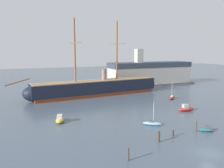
{
  "coord_description": "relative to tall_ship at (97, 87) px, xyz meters",
  "views": [
    {
      "loc": [
        -28.52,
        -25.49,
        16.74
      ],
      "look_at": [
        -0.63,
        38.48,
        6.3
      ],
      "focal_mm": 35.93,
      "sensor_mm": 36.0,
      "label": 1
    }
  ],
  "objects": [
    {
      "name": "dockside_warehouse_right",
      "position": [
        33.04,
        14.75,
        2.59
      ],
      "size": [
        45.86,
        12.0,
        17.52
      ],
      "color": "#565659",
      "rests_on": "ground"
    },
    {
      "name": "sailboat_alongside_stern",
      "position": [
        21.71,
        -16.53,
        -2.49
      ],
      "size": [
        4.4,
        3.85,
        5.89
      ],
      "color": "#B22D28",
      "rests_on": "ground"
    },
    {
      "name": "mooring_piling_midwater",
      "position": [
        -12.86,
        -49.77,
        -1.99
      ],
      "size": [
        0.31,
        0.31,
        1.99
      ],
      "primitive_type": "cylinder",
      "color": "#4C3D2D",
      "rests_on": "ground"
    },
    {
      "name": "sailboat_near_centre",
      "position": [
        -0.22,
        -37.34,
        -2.53
      ],
      "size": [
        4.1,
        3.56,
        5.47
      ],
      "color": "#7FB2D6",
      "rests_on": "ground"
    },
    {
      "name": "motorboat_mid_left",
      "position": [
        -18.95,
        -26.67,
        -2.33
      ],
      "size": [
        3.17,
        4.81,
        1.87
      ],
      "color": "gold",
      "rests_on": "ground"
    },
    {
      "name": "ground_plane",
      "position": [
        0.45,
        -52.91,
        -2.99
      ],
      "size": [
        400.0,
        400.0,
        0.0
      ],
      "primitive_type": "plane",
      "color": "#4C5B6B"
    },
    {
      "name": "motorboat_foreground_right",
      "position": [
        7.99,
        -45.2,
        -2.56
      ],
      "size": [
        3.12,
        2.64,
        1.23
      ],
      "color": "#236670",
      "rests_on": "ground"
    },
    {
      "name": "mooring_piling_right_pair",
      "position": [
        -0.22,
        -44.61,
        -2.35
      ],
      "size": [
        0.3,
        0.3,
        1.29
      ],
      "primitive_type": "cylinder",
      "color": "#382B1E",
      "rests_on": "ground"
    },
    {
      "name": "motorboat_mid_right",
      "position": [
        15.24,
        -30.87,
        -2.31
      ],
      "size": [
        4.83,
        2.58,
        1.93
      ],
      "color": "#B22D28",
      "rests_on": "ground"
    },
    {
      "name": "mooring_piling_left_pair",
      "position": [
        5.95,
        -44.36,
        -1.85
      ],
      "size": [
        0.24,
        0.24,
        2.27
      ],
      "primitive_type": "cylinder",
      "color": "#4C3D2D",
      "rests_on": "ground"
    },
    {
      "name": "mooring_piling_nearest",
      "position": [
        -4.4,
        -45.78,
        -1.97
      ],
      "size": [
        0.38,
        0.38,
        2.04
      ],
      "primitive_type": "cylinder",
      "color": "#423323",
      "rests_on": "ground"
    },
    {
      "name": "tall_ship",
      "position": [
        0.0,
        0.0,
        0.0
      ],
      "size": [
        57.96,
        12.88,
        27.87
      ],
      "color": "brown",
      "rests_on": "ground"
    }
  ]
}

